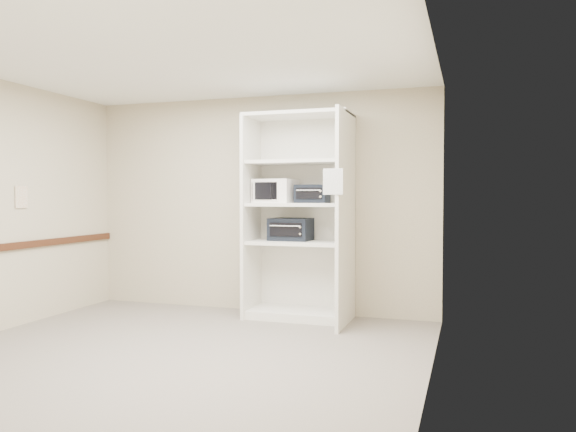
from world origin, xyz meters
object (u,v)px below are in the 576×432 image
(microwave, at_px, (275,191))
(toaster_oven_lower, at_px, (291,229))
(shelving_unit, at_px, (303,223))
(toaster_oven_upper, at_px, (312,194))

(microwave, relative_size, toaster_oven_lower, 0.99)
(shelving_unit, height_order, toaster_oven_upper, shelving_unit)
(microwave, bearing_deg, toaster_oven_lower, 9.89)
(microwave, bearing_deg, toaster_oven_upper, 6.05)
(toaster_oven_upper, bearing_deg, toaster_oven_lower, 176.25)
(microwave, height_order, toaster_oven_lower, microwave)
(shelving_unit, distance_m, microwave, 0.52)
(toaster_oven_lower, bearing_deg, toaster_oven_upper, -2.42)
(toaster_oven_upper, relative_size, toaster_oven_lower, 0.78)
(shelving_unit, xyz_separation_m, toaster_oven_upper, (0.11, 0.03, 0.35))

